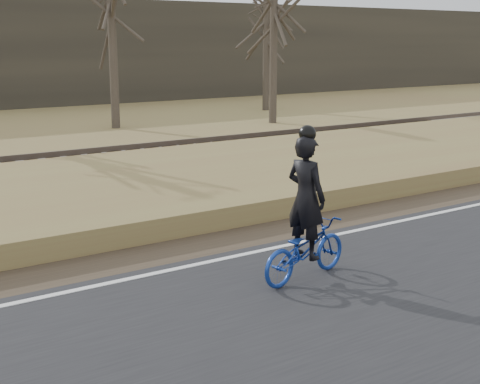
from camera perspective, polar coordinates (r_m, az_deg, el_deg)
ground at (r=10.43m, az=-9.11°, el=-8.01°), size 120.00×120.00×0.00m
road at (r=8.39m, az=-1.66°, el=-12.99°), size 120.00×6.00×0.06m
edge_line at (r=10.58m, az=-9.59°, el=-7.35°), size 120.00×0.12×0.01m
shoulder at (r=11.46m, az=-11.68°, el=-6.07°), size 120.00×1.60×0.04m
embankment at (r=14.12m, az=-16.40°, el=-1.88°), size 120.00×5.00×0.44m
cyclist at (r=10.29m, az=5.59°, el=-3.22°), size 1.87×0.93×2.40m
bare_tree_center at (r=28.97m, az=-10.85°, el=13.18°), size 0.36×0.36×7.91m
bare_tree_right at (r=30.36m, az=2.87°, el=12.55°), size 0.36×0.36×7.06m
bare_tree_far_right at (r=35.99m, az=2.25°, el=12.84°), size 0.36×0.36×7.35m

